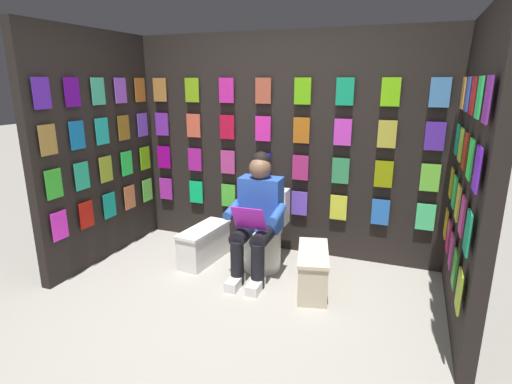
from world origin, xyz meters
The scene contains 8 objects.
ground_plane centered at (0.00, 0.00, 0.00)m, with size 30.00×30.00×0.00m, color #9E998E.
display_wall_back centered at (0.00, -1.70, 1.16)m, with size 3.43×0.14×2.32m.
display_wall_left centered at (-1.71, -0.83, 1.16)m, with size 0.14×1.65×2.32m.
display_wall_right centered at (1.71, -0.83, 1.16)m, with size 0.14×1.65×2.32m.
toilet centered at (0.04, -1.20, 0.33)m, with size 0.41×0.56×0.77m.
person_reading centered at (0.03, -0.98, 0.60)m, with size 0.53×0.69×1.19m.
comic_longbox_near centered at (0.65, -1.06, 0.18)m, with size 0.32×0.69×0.37m.
comic_longbox_far centered at (-0.55, -0.85, 0.19)m, with size 0.40×0.68×0.38m.
Camera 1 is at (-1.27, 2.40, 1.83)m, focal length 28.38 mm.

